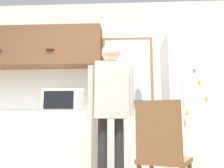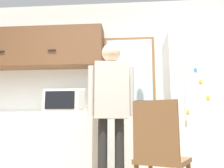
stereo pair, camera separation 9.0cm
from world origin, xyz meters
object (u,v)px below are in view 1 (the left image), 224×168
object	(u,v)px
person	(111,98)
refrigerator	(192,107)
chair	(162,152)
microwave	(66,101)

from	to	relation	value
person	refrigerator	world-z (taller)	refrigerator
person	refrigerator	xyz separation A→B (m)	(1.07, 0.45, -0.08)
person	chair	distance (m)	1.05
refrigerator	chair	bearing A→B (deg)	-116.06
person	chair	xyz separation A→B (m)	(0.48, -0.76, -0.54)
microwave	refrigerator	world-z (taller)	refrigerator
refrigerator	chair	xyz separation A→B (m)	(-0.60, -1.22, -0.46)
person	refrigerator	bearing A→B (deg)	11.53
microwave	chair	distance (m)	1.71
chair	refrigerator	bearing A→B (deg)	-93.19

